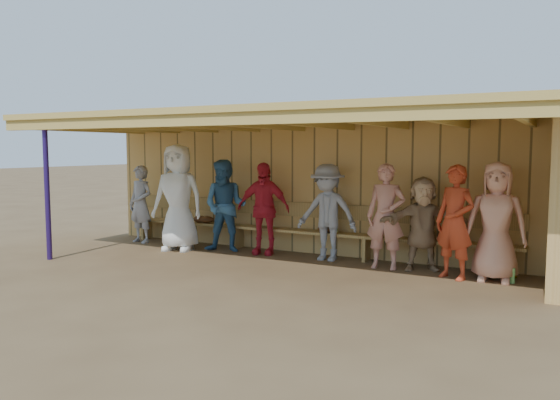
% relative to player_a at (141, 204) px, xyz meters
% --- Properties ---
extents(ground, '(90.00, 90.00, 0.00)m').
position_rel_player_a_xyz_m(ground, '(3.40, -0.68, -0.79)').
color(ground, brown).
rests_on(ground, ground).
extents(player_a, '(0.61, 0.43, 1.58)m').
position_rel_player_a_xyz_m(player_a, '(0.00, 0.00, 0.00)').
color(player_a, '#93949B').
rests_on(player_a, ground).
extents(player_b, '(1.11, 0.86, 2.00)m').
position_rel_player_a_xyz_m(player_b, '(1.21, -0.31, 0.21)').
color(player_b, white).
rests_on(player_b, ground).
extents(player_c, '(0.97, 0.84, 1.71)m').
position_rel_player_a_xyz_m(player_c, '(2.09, -0.02, 0.07)').
color(player_c, '#34658F').
rests_on(player_c, ground).
extents(player_d, '(1.04, 0.58, 1.67)m').
position_rel_player_a_xyz_m(player_d, '(2.82, 0.10, 0.05)').
color(player_d, red).
rests_on(player_d, ground).
extents(player_e, '(1.08, 0.64, 1.66)m').
position_rel_player_a_xyz_m(player_e, '(4.07, 0.13, 0.04)').
color(player_e, gray).
rests_on(player_e, ground).
extents(player_f, '(1.44, 0.94, 1.48)m').
position_rel_player_a_xyz_m(player_f, '(5.70, 0.13, -0.05)').
color(player_f, tan).
rests_on(player_f, ground).
extents(player_g, '(0.73, 0.62, 1.69)m').
position_rel_player_a_xyz_m(player_g, '(6.25, -0.21, 0.05)').
color(player_g, '#C33D1F').
rests_on(player_g, ground).
extents(player_h, '(0.88, 0.60, 1.73)m').
position_rel_player_a_xyz_m(player_h, '(6.80, -0.09, 0.08)').
color(player_h, '#E39F7F').
rests_on(player_h, ground).
extents(player_extra, '(0.64, 0.44, 1.69)m').
position_rel_player_a_xyz_m(player_extra, '(5.15, -0.02, 0.06)').
color(player_extra, tan).
rests_on(player_extra, ground).
extents(dugout_structure, '(8.80, 3.20, 2.50)m').
position_rel_player_a_xyz_m(dugout_structure, '(3.79, 0.01, 0.91)').
color(dugout_structure, tan).
rests_on(dugout_structure, ground).
extents(bench, '(7.60, 0.34, 0.93)m').
position_rel_player_a_xyz_m(bench, '(3.40, 0.44, -0.26)').
color(bench, '#AC8A4A').
rests_on(bench, ground).
extents(dugout_equipment, '(5.99, 0.62, 0.80)m').
position_rel_player_a_xyz_m(dugout_equipment, '(3.03, 0.31, -0.30)').
color(dugout_equipment, orange).
rests_on(dugout_equipment, ground).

